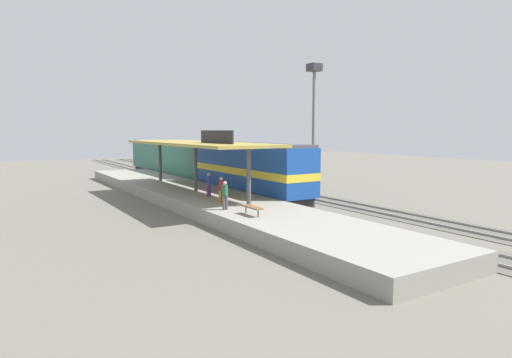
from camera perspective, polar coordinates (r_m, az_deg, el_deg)
ground_plane at (r=37.69m, az=1.41°, el=-2.20°), size 120.00×120.00×0.00m
track_near at (r=36.64m, az=-1.21°, el=-2.40°), size 3.20×110.00×0.16m
track_far at (r=39.16m, az=4.59°, el=-1.85°), size 3.20×110.00×0.16m
platform at (r=34.48m, az=-7.80°, el=-2.30°), size 6.00×44.00×0.90m
station_canopy at (r=34.03m, az=-7.84°, el=4.49°), size 5.20×18.00×4.70m
platform_bench at (r=24.34m, az=-0.54°, el=-3.71°), size 0.44×1.70×0.50m
locomotive at (r=35.94m, az=-0.83°, el=1.26°), size 2.93×14.43×4.44m
passenger_carriage_single at (r=52.16m, az=-11.09°, el=2.61°), size 2.90×20.00×4.24m
freight_car at (r=43.62m, az=0.17°, el=1.57°), size 2.80×12.00×3.54m
light_mast at (r=41.55m, az=7.54°, el=10.15°), size 1.10×1.10×11.70m
person_waiting at (r=26.01m, az=-4.06°, el=-1.94°), size 0.34×0.34×1.71m
person_walking at (r=28.31m, az=-4.56°, el=-1.27°), size 0.34×0.34×1.71m
person_boarding at (r=31.21m, az=-6.18°, el=-0.58°), size 0.34×0.34×1.71m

